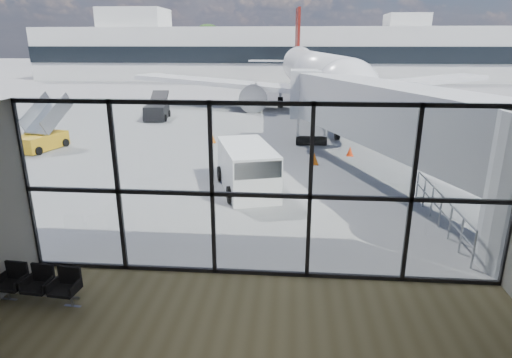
# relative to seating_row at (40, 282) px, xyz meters

# --- Properties ---
(ground) EXTENTS (220.00, 220.00, 0.00)m
(ground) POSITION_rel_seating_row_xyz_m (4.99, 41.59, -0.49)
(ground) COLOR slate
(ground) RESTS_ON ground
(lounge_shell) EXTENTS (12.02, 8.01, 4.51)m
(lounge_shell) POSITION_rel_seating_row_xyz_m (4.99, -3.21, 2.16)
(lounge_shell) COLOR brown
(lounge_shell) RESTS_ON ground
(glass_curtain_wall) EXTENTS (12.10, 0.12, 4.50)m
(glass_curtain_wall) POSITION_rel_seating_row_xyz_m (4.99, 1.59, 1.76)
(glass_curtain_wall) COLOR white
(glass_curtain_wall) RESTS_ON ground
(jet_bridge) EXTENTS (8.00, 16.50, 4.33)m
(jet_bridge) POSITION_rel_seating_row_xyz_m (9.89, 8.67, 2.27)
(jet_bridge) COLOR #A7A9AC
(jet_bridge) RESTS_ON ground
(apron_railing) EXTENTS (0.06, 5.46, 1.11)m
(apron_railing) POSITION_rel_seating_row_xyz_m (10.59, 5.09, 0.23)
(apron_railing) COLOR gray
(apron_railing) RESTS_ON ground
(far_terminal) EXTENTS (80.00, 12.20, 11.00)m
(far_terminal) POSITION_rel_seating_row_xyz_m (4.41, 63.56, 3.72)
(far_terminal) COLOR silver
(far_terminal) RESTS_ON ground
(tree_0) EXTENTS (4.95, 4.95, 7.12)m
(tree_0) POSITION_rel_seating_row_xyz_m (-40.01, 73.59, 4.14)
(tree_0) COLOR #382619
(tree_0) RESTS_ON ground
(tree_1) EXTENTS (5.61, 5.61, 8.07)m
(tree_1) POSITION_rel_seating_row_xyz_m (-34.01, 73.59, 4.77)
(tree_1) COLOR #382619
(tree_1) RESTS_ON ground
(tree_2) EXTENTS (6.27, 6.27, 9.03)m
(tree_2) POSITION_rel_seating_row_xyz_m (-28.01, 73.59, 5.39)
(tree_2) COLOR #382619
(tree_2) RESTS_ON ground
(tree_3) EXTENTS (4.95, 4.95, 7.12)m
(tree_3) POSITION_rel_seating_row_xyz_m (-22.01, 73.59, 4.14)
(tree_3) COLOR #382619
(tree_3) RESTS_ON ground
(tree_4) EXTENTS (5.61, 5.61, 8.07)m
(tree_4) POSITION_rel_seating_row_xyz_m (-16.01, 73.59, 4.77)
(tree_4) COLOR #382619
(tree_4) RESTS_ON ground
(tree_5) EXTENTS (6.27, 6.27, 9.03)m
(tree_5) POSITION_rel_seating_row_xyz_m (-10.01, 73.59, 5.39)
(tree_5) COLOR #382619
(tree_5) RESTS_ON ground
(seating_row) EXTENTS (1.98, 0.71, 0.88)m
(seating_row) POSITION_rel_seating_row_xyz_m (0.00, 0.00, 0.00)
(seating_row) COLOR gray
(seating_row) RESTS_ON ground
(airliner) EXTENTS (33.29, 38.62, 9.95)m
(airliner) POSITION_rel_seating_row_xyz_m (7.45, 32.90, 2.54)
(airliner) COLOR silver
(airliner) RESTS_ON ground
(service_van) EXTENTS (2.99, 4.56, 1.83)m
(service_van) POSITION_rel_seating_row_xyz_m (3.98, 8.22, 0.45)
(service_van) COLOR white
(service_van) RESTS_ON ground
(belt_loader) EXTENTS (2.12, 4.47, 1.98)m
(belt_loader) POSITION_rel_seating_row_xyz_m (-4.85, 24.61, 0.18)
(belt_loader) COLOR black
(belt_loader) RESTS_ON ground
(mobile_stairs) EXTENTS (2.35, 3.68, 2.41)m
(mobile_stairs) POSITION_rel_seating_row_xyz_m (-8.37, 14.27, 0.09)
(mobile_stairs) COLOR #BE8A16
(mobile_stairs) RESTS_ON ground
(traffic_cone_a) EXTENTS (0.38, 0.38, 0.55)m
(traffic_cone_a) POSITION_rel_seating_row_xyz_m (0.99, 16.70, -0.23)
(traffic_cone_a) COLOR orange
(traffic_cone_a) RESTS_ON ground
(traffic_cone_b) EXTENTS (0.41, 0.41, 0.59)m
(traffic_cone_b) POSITION_rel_seating_row_xyz_m (6.88, 12.39, -0.21)
(traffic_cone_b) COLOR orange
(traffic_cone_b) RESTS_ON ground
(traffic_cone_c) EXTENTS (0.36, 0.36, 0.51)m
(traffic_cone_c) POSITION_rel_seating_row_xyz_m (8.85, 14.23, -0.24)
(traffic_cone_c) COLOR red
(traffic_cone_c) RESTS_ON ground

